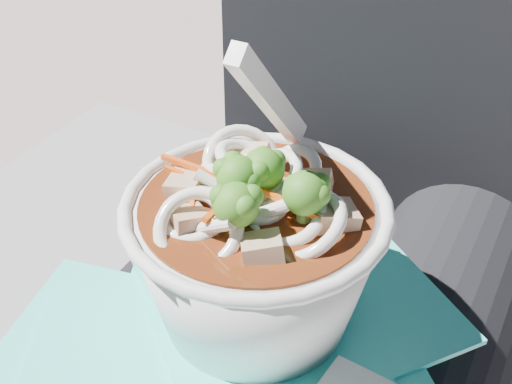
% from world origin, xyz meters
% --- Properties ---
extents(person_body, '(0.34, 0.94, 1.01)m').
position_xyz_m(person_body, '(0.00, 0.09, 0.56)').
color(person_body, black).
rests_on(person_body, ground).
extents(plastic_bag, '(0.38, 0.39, 0.01)m').
position_xyz_m(plastic_bag, '(-0.00, -0.06, 0.62)').
color(plastic_bag, '#33D5C5').
rests_on(plastic_bag, lap).
extents(udon_bowl, '(0.21, 0.21, 0.20)m').
position_xyz_m(udon_bowl, '(-0.01, -0.01, 0.69)').
color(udon_bowl, silver).
rests_on(udon_bowl, plastic_bag).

